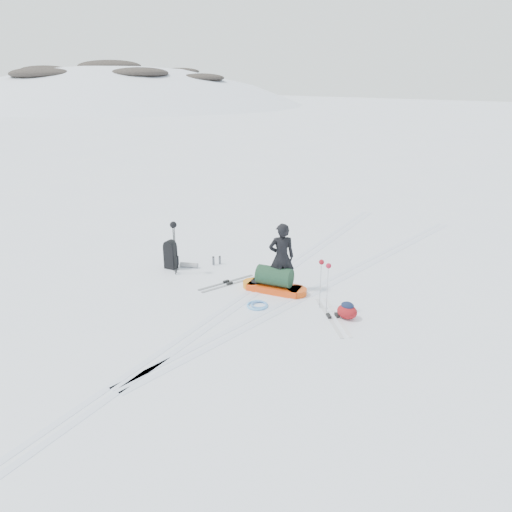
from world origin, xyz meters
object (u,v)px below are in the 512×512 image
(skier, at_px, (281,258))
(expedition_rucksack, at_px, (173,255))
(ski_poles_black, at_px, (174,231))
(pulk_sled, at_px, (274,282))

(skier, bearing_deg, expedition_rucksack, -33.95)
(expedition_rucksack, bearing_deg, ski_poles_black, -45.50)
(skier, distance_m, ski_poles_black, 3.11)
(pulk_sled, relative_size, expedition_rucksack, 2.12)
(expedition_rucksack, distance_m, ski_poles_black, 0.97)
(ski_poles_black, bearing_deg, expedition_rucksack, 154.85)
(pulk_sled, bearing_deg, ski_poles_black, -179.73)
(expedition_rucksack, height_order, ski_poles_black, ski_poles_black)
(skier, relative_size, expedition_rucksack, 2.13)
(pulk_sled, bearing_deg, skier, 40.70)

